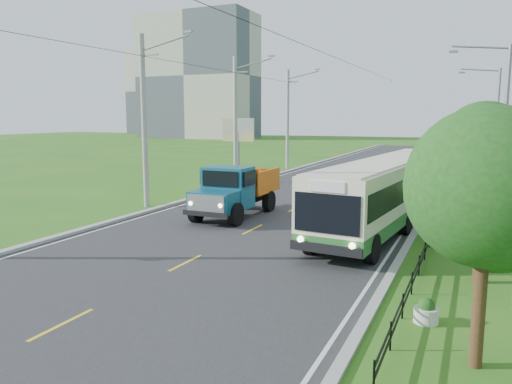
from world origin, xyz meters
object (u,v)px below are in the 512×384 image
Objects in this scene: tree_front at (490,196)px; pole_mid at (236,120)px; streetlight_mid at (502,125)px; billboard_left at (238,134)px; bus at (389,187)px; tree_third at (485,149)px; planter_front at (426,312)px; pole_far at (288,119)px; dump_truck at (236,187)px; tree_fifth at (483,140)px; tree_fourth at (483,150)px; pole_near at (145,121)px; tree_second at (486,175)px; planter_far at (460,190)px; planter_mid at (454,209)px; tree_back at (482,139)px; streetlight_far at (494,122)px; planter_near at (445,242)px.

pole_mid is at bearing 126.09° from tree_front.
billboard_left is at bearing 153.60° from streetlight_mid.
tree_third is at bearing -14.38° from bus.
pole_far is at bearing 115.72° from planter_front.
tree_front reaches higher than dump_truck.
planter_front is (-1.26, -22.14, -3.57)m from tree_fifth.
pole_mid is at bearing -90.00° from pole_far.
tree_fourth reaches higher than planter_front.
pole_near is 1.52× the size of dump_truck.
pole_mid reaches higher than tree_second.
pole_mid is 18.29m from bus.
pole_near is 1.89× the size of tree_second.
planter_far is (-1.26, 13.86, -3.70)m from tree_third.
dump_truck is (-12.05, 0.50, -2.42)m from tree_third.
streetlight_mid is 1.37× the size of dump_truck.
streetlight_mid is 13.54× the size of planter_mid.
streetlight_far reaches higher than tree_back.
planter_front is 1.00× the size of planter_mid.
tree_fifth is 8.66× the size of planter_front.
tree_second reaches higher than planter_near.
tree_back is at bearing 90.00° from tree_fifth.
tree_fifth is (18.12, -0.86, -1.24)m from pole_mid.
planter_mid is at bearing 94.02° from tree_front.
tree_front reaches higher than tree_fourth.
pole_mid is 1.85× the size of tree_fourth.
billboard_left is at bearing 142.28° from bus.
planter_mid is 12.12m from dump_truck.
pole_mid is 18.89m from tree_back.
tree_back is 12.66m from planter_mid.
planter_far is at bearing -106.88° from tree_back.
pole_far is (0.00, 24.00, 0.00)m from pole_near.
streetlight_far is at bearing 11.23° from billboard_left.
tree_fifth is (18.12, 11.14, -1.24)m from pole_near.
tree_fourth is at bearing -90.00° from tree_fifth.
streetlight_mid is 1.74× the size of billboard_left.
pole_far is at bearing 165.19° from streetlight_far.
pole_near is at bearing -90.00° from pole_mid.
planter_far is at bearing 51.15° from dump_truck.
pole_near is 1.79× the size of tree_front.
planter_mid is at bearing 16.52° from pole_near.
pole_mid is 14.93× the size of planter_far.
tree_fourth is 1.04× the size of billboard_left.
dump_truck is (-12.84, -5.36, -3.34)m from streetlight_mid.
pole_mid is 1.92× the size of billboard_left.
streetlight_far reaches higher than planter_near.
tree_front is (18.12, -24.86, -1.37)m from pole_mid.
planter_mid is (-1.26, 11.86, -3.23)m from tree_second.
tree_back is at bearing 15.84° from pole_mid.
pole_far is 14.93× the size of planter_far.
tree_front is (18.12, -12.86, -1.37)m from pole_near.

